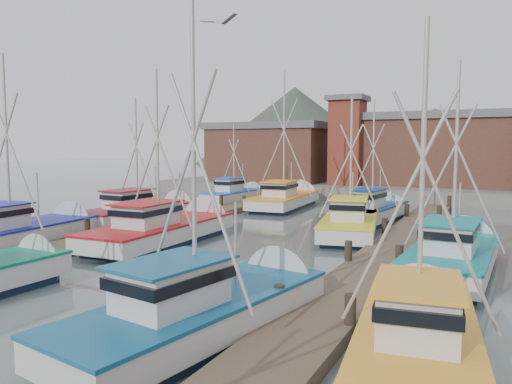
% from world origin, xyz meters
% --- Properties ---
extents(ground, '(260.00, 260.00, 0.00)m').
position_xyz_m(ground, '(0.00, 0.00, 0.00)').
color(ground, '#4F5F5E').
rests_on(ground, ground).
extents(dock_left, '(2.30, 46.00, 1.50)m').
position_xyz_m(dock_left, '(-7.00, 4.04, 0.21)').
color(dock_left, brown).
rests_on(dock_left, ground).
extents(dock_right, '(2.30, 46.00, 1.50)m').
position_xyz_m(dock_right, '(7.00, 4.04, 0.21)').
color(dock_right, brown).
rests_on(dock_right, ground).
extents(quay, '(44.00, 16.00, 1.20)m').
position_xyz_m(quay, '(0.00, 37.00, 0.60)').
color(quay, gray).
rests_on(quay, ground).
extents(shed_left, '(12.72, 8.48, 6.20)m').
position_xyz_m(shed_left, '(-11.00, 35.00, 4.34)').
color(shed_left, brown).
rests_on(shed_left, quay).
extents(shed_center, '(14.84, 9.54, 6.90)m').
position_xyz_m(shed_center, '(6.00, 37.00, 4.69)').
color(shed_center, brown).
rests_on(shed_center, quay).
extents(lookout_tower, '(3.60, 3.60, 8.50)m').
position_xyz_m(lookout_tower, '(-2.00, 33.00, 5.55)').
color(lookout_tower, maroon).
rests_on(lookout_tower, quay).
extents(distant_hills, '(175.00, 140.00, 42.00)m').
position_xyz_m(distant_hills, '(-12.76, 122.59, 0.00)').
color(distant_hills, '#475244').
rests_on(distant_hills, ground).
extents(boat_5, '(4.21, 9.30, 9.30)m').
position_xyz_m(boat_5, '(4.59, -3.19, 0.68)').
color(boat_5, '#101F38').
rests_on(boat_5, ground).
extents(boat_6, '(4.17, 9.67, 10.20)m').
position_xyz_m(boat_6, '(-9.97, 2.65, 0.69)').
color(boat_6, '#101F38').
rests_on(boat_6, ground).
extents(boat_7, '(3.45, 8.29, 8.32)m').
position_xyz_m(boat_7, '(9.77, -2.62, 0.68)').
color(boat_7, '#101F38').
rests_on(boat_7, ground).
extents(boat_8, '(3.98, 10.29, 9.72)m').
position_xyz_m(boat_8, '(-4.06, 6.70, 0.68)').
color(boat_8, '#101F38').
rests_on(boat_8, ground).
extents(boat_9, '(4.40, 9.31, 8.40)m').
position_xyz_m(boat_9, '(3.95, 12.85, 0.68)').
color(boat_9, '#101F38').
rests_on(boat_9, ground).
extents(boat_10, '(3.67, 9.47, 8.81)m').
position_xyz_m(boat_10, '(-9.40, 11.56, 0.68)').
color(boat_10, '#101F38').
rests_on(boat_10, ground).
extents(boat_11, '(3.67, 9.16, 8.97)m').
position_xyz_m(boat_11, '(9.86, 6.66, 0.68)').
color(boat_11, '#101F38').
rests_on(boat_11, ground).
extents(boat_12, '(4.67, 10.28, 11.77)m').
position_xyz_m(boat_12, '(-4.05, 22.78, 0.69)').
color(boat_12, '#101F38').
rests_on(boat_12, ground).
extents(boat_13, '(3.40, 8.44, 8.57)m').
position_xyz_m(boat_13, '(4.08, 18.40, 0.68)').
color(boat_13, '#101F38').
rests_on(boat_13, ground).
extents(boat_14, '(3.07, 8.03, 7.46)m').
position_xyz_m(boat_14, '(-9.20, 23.98, 0.68)').
color(boat_14, '#101F38').
rests_on(boat_14, ground).
extents(gull_far, '(1.51, 0.66, 0.24)m').
position_xyz_m(gull_far, '(3.19, -0.43, 8.91)').
color(gull_far, gray).
rests_on(gull_far, ground).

